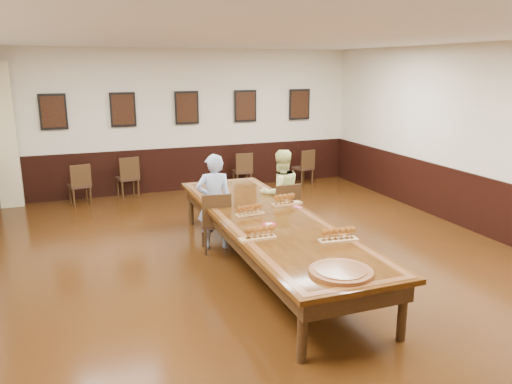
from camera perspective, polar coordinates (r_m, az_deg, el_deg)
name	(u,v)px	position (r m, az deg, el deg)	size (l,w,h in m)	color
floor	(268,268)	(7.29, 1.40, -8.63)	(8.00, 10.00, 0.02)	black
ceiling	(270,35)	(6.72, 1.57, 17.54)	(8.00, 10.00, 0.02)	white
wall_back	(187,121)	(11.58, -7.94, 8.06)	(8.00, 0.02, 3.20)	beige
wall_right	(495,142)	(9.10, 25.68, 5.13)	(0.02, 10.00, 3.20)	beige
chair_man	(215,221)	(7.79, -4.67, -3.33)	(0.45, 0.49, 0.95)	black
chair_woman	(283,210)	(8.41, 3.10, -2.02)	(0.44, 0.48, 0.94)	black
spare_chair_a	(79,184)	(10.97, -19.55, 0.86)	(0.41, 0.45, 0.87)	black
spare_chair_b	(127,177)	(11.28, -14.49, 1.70)	(0.43, 0.47, 0.92)	black
spare_chair_c	(242,170)	(11.75, -1.58, 2.51)	(0.40, 0.44, 0.86)	black
spare_chair_d	(303,167)	(12.19, 5.40, 2.88)	(0.40, 0.44, 0.86)	black
person_man	(214,202)	(7.81, -4.81, -1.13)	(0.56, 0.36, 1.52)	#537CCF
person_woman	(281,193)	(8.42, 2.83, -0.11)	(0.73, 0.57, 1.47)	#F0F99B
pink_phone	(298,207)	(7.53, 4.79, -1.74)	(0.07, 0.15, 0.01)	#CC447E
curtain	(4,136)	(11.20, -26.83, 5.69)	(0.45, 0.18, 2.90)	beige
wainscoting	(268,234)	(7.11, 1.42, -4.84)	(8.00, 10.00, 1.00)	black
conference_table	(268,227)	(7.07, 1.43, -3.99)	(1.40, 5.00, 0.76)	black
posters	(187,108)	(11.48, -7.91, 9.52)	(6.14, 0.04, 0.74)	black
flight_a	(250,210)	(7.11, -0.70, -2.09)	(0.43, 0.17, 0.16)	#A17443
flight_b	(286,200)	(7.63, 3.47, -0.89)	(0.49, 0.19, 0.18)	#A17443
flight_c	(258,233)	(6.13, 0.24, -4.72)	(0.47, 0.15, 0.17)	#A17443
flight_d	(338,235)	(6.14, 9.41, -4.86)	(0.50, 0.20, 0.18)	#A17443
red_plate_grp	(269,225)	(6.68, 1.52, -3.75)	(0.18, 0.18, 0.02)	red
carved_platter	(341,272)	(5.25, 9.69, -8.96)	(0.72, 0.72, 0.05)	#592911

